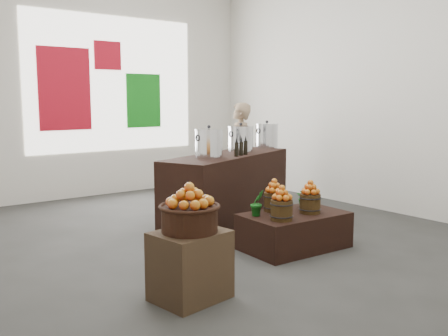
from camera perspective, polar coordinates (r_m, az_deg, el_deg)
ground at (r=6.41m, az=-1.19°, el=-7.76°), size 7.00×7.00×0.00m
back_wall at (r=9.24m, az=-14.30°, el=9.32°), size 6.00×0.04×4.00m
back_opening at (r=9.34m, az=-12.53°, el=9.35°), size 3.20×0.02×2.40m
deco_red_left at (r=8.99m, az=-17.76°, el=8.60°), size 0.90×0.04×1.40m
deco_green_right at (r=9.60m, az=-9.18°, el=7.60°), size 0.70×0.04×1.00m
deco_red_upper at (r=9.32m, az=-13.17°, el=12.42°), size 0.50×0.04×0.50m
crate at (r=4.40m, az=-3.90°, el=-11.05°), size 0.67×0.58×0.60m
wicker_basket at (r=4.28m, az=-3.95°, el=-5.85°), size 0.48×0.48×0.22m
apples_in_basket at (r=4.24m, az=-3.98°, el=-3.08°), size 0.38×0.38×0.20m
display_table at (r=5.91m, az=8.00°, el=-7.10°), size 1.24×0.80×0.42m
apple_bucket_front_left at (r=5.49m, az=6.60°, el=-4.80°), size 0.24×0.24×0.22m
apples_in_bucket_front_left at (r=5.45m, az=6.64°, el=-2.84°), size 0.18×0.18×0.16m
apple_bucket_front_right at (r=5.88m, az=9.81°, el=-4.03°), size 0.24×0.24×0.22m
apples_in_bucket_front_right at (r=5.84m, az=9.85°, el=-2.18°), size 0.18×0.18×0.16m
apple_bucket_rear at (r=5.92m, az=5.75°, el=-3.86°), size 0.24×0.24×0.22m
apples_in_bucket_rear at (r=5.89m, az=5.77°, el=-2.03°), size 0.18×0.18×0.16m
herb_garnish_right at (r=6.16m, az=9.23°, el=-3.31°), size 0.26×0.23×0.25m
herb_garnish_left at (r=5.66m, az=3.83°, el=-3.99°), size 0.17×0.14×0.30m
counter at (r=7.08m, az=0.41°, el=-2.29°), size 2.45×1.55×0.96m
stock_pot_left at (r=6.59m, az=-1.73°, el=2.74°), size 0.36×0.36×0.36m
stock_pot_center at (r=7.32m, az=1.92°, el=3.25°), size 0.36×0.36×0.36m
stock_pot_right at (r=8.07m, az=4.90°, el=3.66°), size 0.36×0.36×0.36m
oil_cruets at (r=6.88m, az=2.09°, el=2.56°), size 0.26×0.15×0.27m
shopper at (r=8.61m, az=1.74°, el=1.92°), size 0.73×0.68×1.67m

